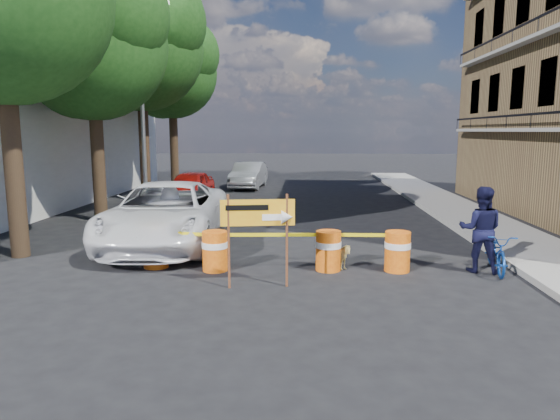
# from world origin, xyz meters

# --- Properties ---
(ground) EXTENTS (120.00, 120.00, 0.00)m
(ground) POSITION_xyz_m (0.00, 0.00, 0.00)
(ground) COLOR black
(ground) RESTS_ON ground
(sidewalk_east) EXTENTS (2.40, 40.00, 0.15)m
(sidewalk_east) POSITION_xyz_m (6.20, 6.00, 0.07)
(sidewalk_east) COLOR gray
(sidewalk_east) RESTS_ON ground
(tree_mid_a) EXTENTS (5.25, 5.00, 8.68)m
(tree_mid_a) POSITION_xyz_m (-6.74, 7.00, 6.01)
(tree_mid_a) COLOR #332316
(tree_mid_a) RESTS_ON ground
(tree_mid_b) EXTENTS (5.67, 5.40, 9.62)m
(tree_mid_b) POSITION_xyz_m (-6.73, 12.00, 6.71)
(tree_mid_b) COLOR #332316
(tree_mid_b) RESTS_ON ground
(tree_far) EXTENTS (5.04, 4.80, 8.84)m
(tree_far) POSITION_xyz_m (-6.74, 17.00, 6.22)
(tree_far) COLOR #332316
(tree_far) RESTS_ON ground
(streetlamp) EXTENTS (1.25, 0.18, 8.00)m
(streetlamp) POSITION_xyz_m (-5.93, 9.50, 4.38)
(streetlamp) COLOR gray
(streetlamp) RESTS_ON ground
(barrel_far_left) EXTENTS (0.58, 0.58, 0.90)m
(barrel_far_left) POSITION_xyz_m (-3.10, 1.17, 0.47)
(barrel_far_left) COLOR #DD4D0D
(barrel_far_left) RESTS_ON ground
(barrel_mid_left) EXTENTS (0.58, 0.58, 0.90)m
(barrel_mid_left) POSITION_xyz_m (-1.69, 0.97, 0.47)
(barrel_mid_left) COLOR #DD4D0D
(barrel_mid_left) RESTS_ON ground
(barrel_mid_right) EXTENTS (0.58, 0.58, 0.90)m
(barrel_mid_right) POSITION_xyz_m (0.85, 1.13, 0.47)
(barrel_mid_right) COLOR #DD4D0D
(barrel_mid_right) RESTS_ON ground
(barrel_far_right) EXTENTS (0.58, 0.58, 0.90)m
(barrel_far_right) POSITION_xyz_m (2.39, 1.14, 0.47)
(barrel_far_right) COLOR #DD4D0D
(barrel_far_right) RESTS_ON ground
(detour_sign) EXTENTS (1.46, 0.34, 1.89)m
(detour_sign) POSITION_xyz_m (-0.41, -0.17, 1.39)
(detour_sign) COLOR #592D19
(detour_sign) RESTS_ON ground
(pedestrian) EXTENTS (1.10, 0.97, 1.92)m
(pedestrian) POSITION_xyz_m (4.21, 1.20, 0.96)
(pedestrian) COLOR black
(pedestrian) RESTS_ON ground
(bicycle) EXTENTS (0.73, 0.98, 1.71)m
(bicycle) POSITION_xyz_m (4.60, 1.20, 0.85)
(bicycle) COLOR #123D93
(bicycle) RESTS_ON ground
(dog) EXTENTS (0.78, 0.52, 0.61)m
(dog) POSITION_xyz_m (1.02, 1.20, 0.30)
(dog) COLOR #E3D082
(dog) RESTS_ON ground
(suv_white) EXTENTS (3.14, 6.29, 1.71)m
(suv_white) POSITION_xyz_m (-3.49, 3.50, 0.85)
(suv_white) COLOR white
(suv_white) RESTS_ON ground
(sedan_red) EXTENTS (1.78, 4.05, 1.36)m
(sedan_red) POSITION_xyz_m (-4.80, 11.94, 0.68)
(sedan_red) COLOR #A9140E
(sedan_red) RESTS_ON ground
(sedan_silver) EXTENTS (1.78, 4.40, 1.42)m
(sedan_silver) POSITION_xyz_m (-2.80, 17.42, 0.71)
(sedan_silver) COLOR #A7A9AE
(sedan_silver) RESTS_ON ground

